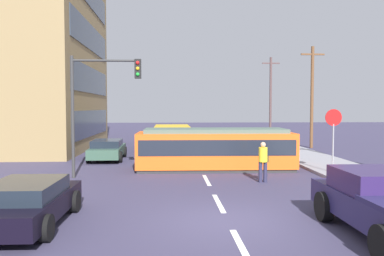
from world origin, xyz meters
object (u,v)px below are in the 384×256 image
object	(u,v)px
stop_sign	(333,127)
traffic_light_mast	(99,93)
utility_pole_mid	(312,95)
parked_sedan_near	(27,202)
pedestrian_crossing	(263,160)
streetcar_tram	(215,148)
city_bus	(172,136)
utility_pole_far	(271,96)
parked_sedan_mid	(107,149)

from	to	relation	value
stop_sign	traffic_light_mast	distance (m)	10.58
utility_pole_mid	parked_sedan_near	bearing A→B (deg)	-127.56
pedestrian_crossing	streetcar_tram	bearing A→B (deg)	114.26
city_bus	traffic_light_mast	bearing A→B (deg)	-106.79
parked_sedan_near	utility_pole_far	size ratio (longest dim) A/B	0.52
city_bus	streetcar_tram	bearing A→B (deg)	-76.72
stop_sign	traffic_light_mast	world-z (taller)	traffic_light_mast
parked_sedan_near	parked_sedan_mid	size ratio (longest dim) A/B	0.98
streetcar_tram	stop_sign	size ratio (longest dim) A/B	2.70
parked_sedan_near	utility_pole_far	world-z (taller)	utility_pole_far
utility_pole_mid	utility_pole_far	distance (m)	10.34
streetcar_tram	utility_pole_mid	distance (m)	13.48
parked_sedan_mid	utility_pole_mid	world-z (taller)	utility_pole_mid
parked_sedan_near	utility_pole_far	xyz separation A→B (m)	(14.11, 29.31, 3.66)
stop_sign	utility_pole_far	world-z (taller)	utility_pole_far
streetcar_tram	pedestrian_crossing	xyz separation A→B (m)	(1.58, -3.50, -0.12)
stop_sign	traffic_light_mast	bearing A→B (deg)	179.72
streetcar_tram	parked_sedan_mid	xyz separation A→B (m)	(-5.94, 3.96, -0.44)
utility_pole_far	traffic_light_mast	bearing A→B (deg)	-121.08
parked_sedan_near	utility_pole_mid	size ratio (longest dim) A/B	0.56
parked_sedan_near	utility_pole_far	distance (m)	32.73
pedestrian_crossing	stop_sign	xyz separation A→B (m)	(3.56, 1.43, 1.25)
streetcar_tram	utility_pole_far	distance (m)	22.06
utility_pole_mid	utility_pole_far	bearing A→B (deg)	92.72
parked_sedan_mid	utility_pole_mid	distance (m)	16.09
parked_sedan_near	stop_sign	xyz separation A→B (m)	(11.14, 6.98, 1.57)
pedestrian_crossing	stop_sign	bearing A→B (deg)	21.89
traffic_light_mast	utility_pole_far	world-z (taller)	utility_pole_far
parked_sedan_mid	pedestrian_crossing	bearing A→B (deg)	-44.79
utility_pole_mid	stop_sign	bearing A→B (deg)	-106.07
city_bus	utility_pole_mid	world-z (taller)	utility_pole_mid
parked_sedan_near	parked_sedan_mid	xyz separation A→B (m)	(0.06, 13.01, 0.00)
streetcar_tram	utility_pole_mid	size ratio (longest dim) A/B	1.01
streetcar_tram	parked_sedan_mid	size ratio (longest dim) A/B	1.78
streetcar_tram	utility_pole_far	world-z (taller)	utility_pole_far
stop_sign	parked_sedan_near	bearing A→B (deg)	-147.94
streetcar_tram	traffic_light_mast	world-z (taller)	traffic_light_mast
streetcar_tram	utility_pole_far	size ratio (longest dim) A/B	0.95
parked_sedan_mid	stop_sign	bearing A→B (deg)	-28.57
streetcar_tram	traffic_light_mast	bearing A→B (deg)	-159.24
parked_sedan_mid	utility_pole_far	distance (m)	21.83
city_bus	parked_sedan_mid	bearing A→B (deg)	-128.86
parked_sedan_near	utility_pole_mid	distance (m)	24.19
utility_pole_mid	pedestrian_crossing	bearing A→B (deg)	-117.58
pedestrian_crossing	utility_pole_mid	distance (m)	15.48
parked_sedan_near	traffic_light_mast	bearing A→B (deg)	84.50
streetcar_tram	parked_sedan_near	world-z (taller)	streetcar_tram
pedestrian_crossing	parked_sedan_mid	xyz separation A→B (m)	(-7.52, 7.46, -0.32)
pedestrian_crossing	utility_pole_far	bearing A→B (deg)	74.64
stop_sign	utility_pole_far	size ratio (longest dim) A/B	0.35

